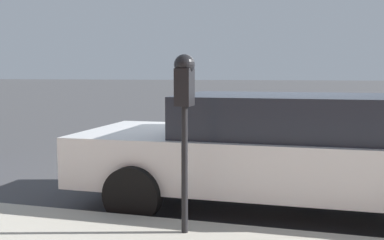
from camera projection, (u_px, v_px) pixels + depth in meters
name	position (u px, v px, depth m)	size (l,w,h in m)	color
ground_plane	(276.00, 187.00, 6.49)	(220.00, 220.00, 0.00)	#424244
parking_meter	(184.00, 97.00, 4.07)	(0.21, 0.19, 1.66)	black
car_white	(283.00, 148.00, 5.37)	(2.18, 4.84, 1.39)	silver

